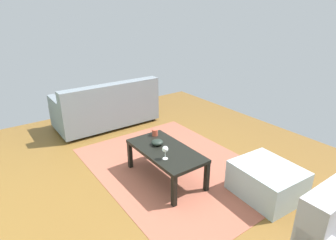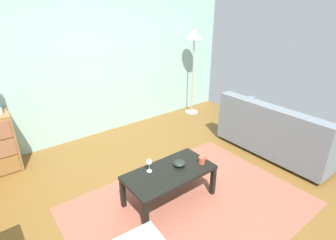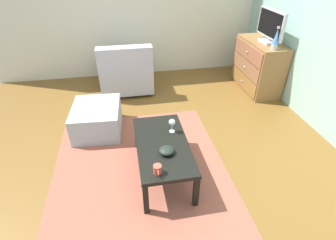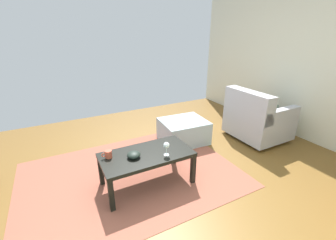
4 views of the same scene
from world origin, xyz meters
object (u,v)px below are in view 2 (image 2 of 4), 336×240
object	(u,v)px
mug	(202,160)
couch_large	(277,133)
wine_glass	(149,162)
bowl_decorative	(179,163)
standing_lamp	(194,43)
coffee_table	(169,175)

from	to	relation	value
mug	couch_large	size ratio (longest dim) A/B	0.07
wine_glass	couch_large	xyz separation A→B (m)	(2.17, -0.27, -0.20)
bowl_decorative	standing_lamp	size ratio (longest dim) A/B	0.09
coffee_table	wine_glass	xyz separation A→B (m)	(-0.18, 0.14, 0.17)
coffee_table	mug	world-z (taller)	mug
mug	bowl_decorative	world-z (taller)	mug
bowl_decorative	wine_glass	bearing A→B (deg)	160.59
couch_large	bowl_decorative	bearing A→B (deg)	175.30
couch_large	standing_lamp	world-z (taller)	standing_lamp
mug	standing_lamp	size ratio (longest dim) A/B	0.07
coffee_table	mug	bearing A→B (deg)	-15.21
standing_lamp	couch_large	bearing A→B (deg)	-92.50
wine_glass	couch_large	distance (m)	2.19
bowl_decorative	couch_large	world-z (taller)	couch_large
coffee_table	bowl_decorative	bearing A→B (deg)	6.10
standing_lamp	bowl_decorative	bearing A→B (deg)	-135.86
coffee_table	bowl_decorative	size ratio (longest dim) A/B	6.97
coffee_table	standing_lamp	distance (m)	3.00
coffee_table	wine_glass	size ratio (longest dim) A/B	6.52
mug	bowl_decorative	distance (m)	0.28
wine_glass	mug	size ratio (longest dim) A/B	1.38
mug	couch_large	bearing A→B (deg)	-0.88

